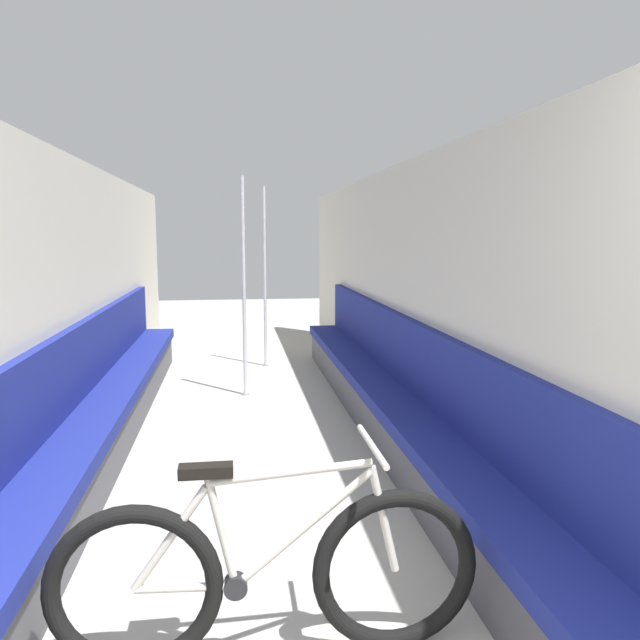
# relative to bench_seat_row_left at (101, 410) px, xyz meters

# --- Properties ---
(wall_left) EXTENTS (0.10, 11.03, 2.23)m
(wall_left) POSITION_rel_bench_seat_row_left_xyz_m (-0.22, -0.15, 0.80)
(wall_left) COLOR beige
(wall_left) RESTS_ON ground
(wall_right) EXTENTS (0.10, 11.03, 2.23)m
(wall_right) POSITION_rel_bench_seat_row_left_xyz_m (2.47, -0.15, 0.80)
(wall_right) COLOR beige
(wall_right) RESTS_ON ground
(bench_seat_row_left) EXTENTS (0.41, 6.70, 0.98)m
(bench_seat_row_left) POSITION_rel_bench_seat_row_left_xyz_m (0.00, 0.00, 0.00)
(bench_seat_row_left) COLOR #4C4C51
(bench_seat_row_left) RESTS_ON ground
(bench_seat_row_right) EXTENTS (0.41, 6.70, 0.98)m
(bench_seat_row_right) POSITION_rel_bench_seat_row_left_xyz_m (2.24, 0.00, 0.00)
(bench_seat_row_right) COLOR #4C4C51
(bench_seat_row_right) RESTS_ON ground
(bicycle) EXTENTS (1.66, 0.46, 0.86)m
(bicycle) POSITION_rel_bench_seat_row_left_xyz_m (1.12, -2.53, 0.03)
(bicycle) COLOR black
(bicycle) RESTS_ON ground
(grab_pole_near) EXTENTS (0.08, 0.08, 2.21)m
(grab_pole_near) POSITION_rel_bench_seat_row_left_xyz_m (1.40, 2.93, 0.76)
(grab_pole_near) COLOR gray
(grab_pole_near) RESTS_ON ground
(grab_pole_far) EXTENTS (0.08, 0.08, 2.21)m
(grab_pole_far) POSITION_rel_bench_seat_row_left_xyz_m (1.12, 1.53, 0.76)
(grab_pole_far) COLOR gray
(grab_pole_far) RESTS_ON ground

